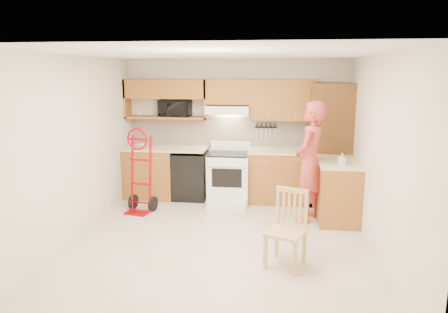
% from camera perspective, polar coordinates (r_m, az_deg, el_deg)
% --- Properties ---
extents(floor, '(4.00, 4.50, 0.02)m').
position_cam_1_polar(floor, '(5.71, -0.63, -12.00)').
color(floor, beige).
rests_on(floor, ground).
extents(ceiling, '(4.00, 4.50, 0.02)m').
position_cam_1_polar(ceiling, '(5.23, -0.70, 14.15)').
color(ceiling, white).
rests_on(ceiling, ground).
extents(wall_back, '(4.00, 0.02, 2.50)m').
position_cam_1_polar(wall_back, '(7.55, 1.65, 3.82)').
color(wall_back, silver).
rests_on(wall_back, ground).
extents(wall_front, '(4.00, 0.02, 2.50)m').
position_cam_1_polar(wall_front, '(3.18, -6.21, -7.43)').
color(wall_front, silver).
rests_on(wall_front, ground).
extents(wall_left, '(0.02, 4.50, 2.50)m').
position_cam_1_polar(wall_left, '(5.94, -20.25, 0.93)').
color(wall_left, silver).
rests_on(wall_left, ground).
extents(wall_right, '(0.02, 4.50, 2.50)m').
position_cam_1_polar(wall_right, '(5.44, 20.80, -0.05)').
color(wall_right, silver).
rests_on(wall_right, ground).
extents(backsplash, '(3.92, 0.03, 0.55)m').
position_cam_1_polar(backsplash, '(7.53, 1.63, 3.42)').
color(backsplash, beige).
rests_on(backsplash, wall_back).
extents(lower_cab_left, '(0.90, 0.60, 0.90)m').
position_cam_1_polar(lower_cab_left, '(7.70, -10.17, -2.26)').
color(lower_cab_left, '#9C6222').
rests_on(lower_cab_left, ground).
extents(dishwasher, '(0.60, 0.60, 0.85)m').
position_cam_1_polar(dishwasher, '(7.52, -4.69, -2.65)').
color(dishwasher, black).
rests_on(dishwasher, ground).
extents(lower_cab_right, '(1.14, 0.60, 0.90)m').
position_cam_1_polar(lower_cab_right, '(7.37, 7.83, -2.83)').
color(lower_cab_right, '#9C6222').
rests_on(lower_cab_right, ground).
extents(countertop_left, '(1.50, 0.63, 0.04)m').
position_cam_1_polar(countertop_left, '(7.52, -8.12, 1.13)').
color(countertop_left, beige).
rests_on(countertop_left, lower_cab_left).
extents(countertop_right, '(1.14, 0.63, 0.04)m').
position_cam_1_polar(countertop_right, '(7.26, 7.94, 0.76)').
color(countertop_right, beige).
rests_on(countertop_right, lower_cab_right).
extents(cab_return_right, '(0.60, 1.00, 0.90)m').
position_cam_1_polar(cab_return_right, '(6.67, 15.43, -4.71)').
color(cab_return_right, '#9C6222').
rests_on(cab_return_right, ground).
extents(countertop_return, '(0.63, 1.00, 0.04)m').
position_cam_1_polar(countertop_return, '(6.55, 15.65, -0.77)').
color(countertop_return, beige).
rests_on(countertop_return, cab_return_right).
extents(pantry_tall, '(0.70, 0.60, 2.10)m').
position_cam_1_polar(pantry_tall, '(7.30, 14.42, 1.59)').
color(pantry_tall, '#512F10').
rests_on(pantry_tall, ground).
extents(upper_cab_left, '(1.50, 0.33, 0.34)m').
position_cam_1_polar(upper_cab_left, '(7.53, -8.08, 9.27)').
color(upper_cab_left, '#9C6222').
rests_on(upper_cab_left, wall_back).
extents(upper_shelf_mw, '(1.50, 0.33, 0.04)m').
position_cam_1_polar(upper_shelf_mw, '(7.57, -7.97, 5.42)').
color(upper_shelf_mw, '#9C6222').
rests_on(upper_shelf_mw, wall_back).
extents(upper_cab_center, '(0.76, 0.33, 0.44)m').
position_cam_1_polar(upper_cab_center, '(7.32, 0.61, 9.01)').
color(upper_cab_center, '#9C6222').
rests_on(upper_cab_center, wall_back).
extents(upper_cab_right, '(1.14, 0.33, 0.70)m').
position_cam_1_polar(upper_cab_right, '(7.28, 8.12, 7.77)').
color(upper_cab_right, '#9C6222').
rests_on(upper_cab_right, wall_back).
extents(range_hood, '(0.76, 0.46, 0.14)m').
position_cam_1_polar(range_hood, '(7.28, 0.54, 6.54)').
color(range_hood, white).
rests_on(range_hood, wall_back).
extents(knife_strip, '(0.40, 0.05, 0.29)m').
position_cam_1_polar(knife_strip, '(7.46, 5.83, 3.60)').
color(knife_strip, black).
rests_on(knife_strip, backsplash).
extents(microwave, '(0.57, 0.40, 0.31)m').
position_cam_1_polar(microwave, '(7.51, -6.79, 6.72)').
color(microwave, black).
rests_on(microwave, upper_shelf_mw).
extents(range, '(0.71, 0.94, 1.05)m').
position_cam_1_polar(range, '(7.20, 0.61, -2.45)').
color(range, white).
rests_on(range, ground).
extents(person, '(0.67, 0.80, 1.86)m').
position_cam_1_polar(person, '(6.40, 11.82, -0.76)').
color(person, '#BB3E38').
rests_on(person, ground).
extents(hand_truck, '(0.57, 0.54, 1.26)m').
position_cam_1_polar(hand_truck, '(6.85, -11.76, -2.52)').
color(hand_truck, '#A20008').
rests_on(hand_truck, ground).
extents(dining_chair, '(0.55, 0.57, 0.92)m').
position_cam_1_polar(dining_chair, '(4.97, 8.57, -10.00)').
color(dining_chair, tan).
rests_on(dining_chair, ground).
extents(soap_bottle, '(0.10, 0.10, 0.18)m').
position_cam_1_polar(soap_bottle, '(6.26, 16.07, -0.34)').
color(soap_bottle, white).
rests_on(soap_bottle, countertop_return).
extents(bowl, '(0.21, 0.21, 0.05)m').
position_cam_1_polar(bowl, '(7.63, -11.13, 1.53)').
color(bowl, white).
rests_on(bowl, countertop_left).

